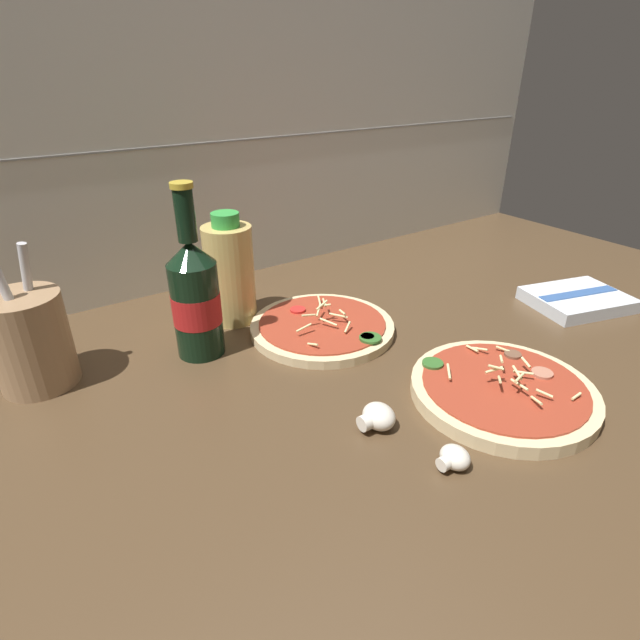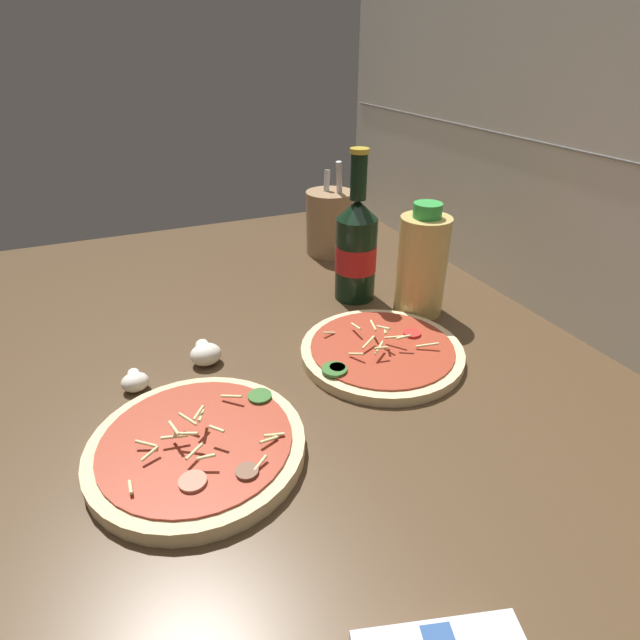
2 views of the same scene
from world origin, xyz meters
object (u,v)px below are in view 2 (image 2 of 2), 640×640
(beer_bottle, at_px, (356,248))
(mushroom_right, at_px, (135,381))
(pizza_near, at_px, (198,447))
(oil_bottle, at_px, (422,264))
(utensil_crock, at_px, (330,222))
(mushroom_left, at_px, (206,354))
(pizza_far, at_px, (382,351))

(beer_bottle, distance_m, mushroom_right, 0.43)
(beer_bottle, bearing_deg, pizza_near, -50.14)
(oil_bottle, relative_size, utensil_crock, 0.95)
(pizza_near, height_order, beer_bottle, beer_bottle)
(oil_bottle, bearing_deg, pizza_near, -65.04)
(mushroom_left, relative_size, utensil_crock, 0.23)
(beer_bottle, height_order, mushroom_left, beer_bottle)
(mushroom_right, distance_m, utensil_crock, 0.58)
(pizza_near, relative_size, utensil_crock, 1.22)
(pizza_near, distance_m, utensil_crock, 0.65)
(mushroom_right, bearing_deg, pizza_near, 18.82)
(beer_bottle, relative_size, mushroom_left, 5.58)
(mushroom_left, distance_m, mushroom_right, 0.11)
(beer_bottle, bearing_deg, utensil_crock, 167.35)
(pizza_far, relative_size, oil_bottle, 1.27)
(mushroom_left, distance_m, utensil_crock, 0.48)
(pizza_near, bearing_deg, pizza_far, 107.78)
(pizza_far, relative_size, mushroom_left, 5.12)
(pizza_far, bearing_deg, pizza_near, -72.22)
(pizza_far, height_order, mushroom_right, pizza_far)
(oil_bottle, xyz_separation_m, utensil_crock, (-0.32, -0.03, -0.02))
(mushroom_right, bearing_deg, oil_bottle, 94.92)
(mushroom_left, height_order, mushroom_right, mushroom_left)
(pizza_far, distance_m, utensil_crock, 0.44)
(pizza_near, xyz_separation_m, pizza_far, (-0.09, 0.29, -0.00))
(pizza_near, xyz_separation_m, utensil_crock, (-0.51, 0.40, 0.06))
(beer_bottle, bearing_deg, mushroom_left, -70.14)
(pizza_near, height_order, pizza_far, pizza_far)
(pizza_near, bearing_deg, beer_bottle, 129.86)
(pizza_near, xyz_separation_m, beer_bottle, (-0.29, 0.35, 0.08))
(pizza_far, bearing_deg, oil_bottle, 128.39)
(oil_bottle, distance_m, utensil_crock, 0.32)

